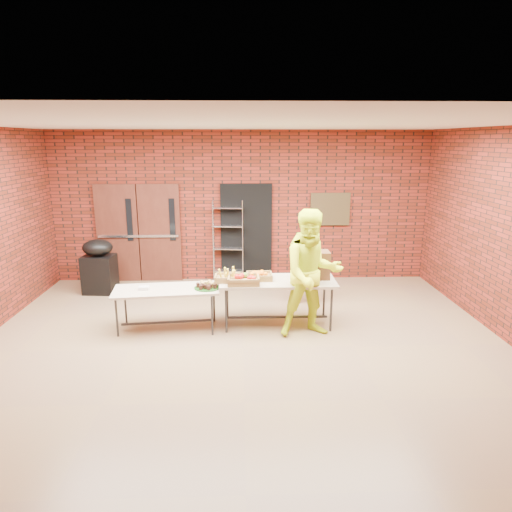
{
  "coord_description": "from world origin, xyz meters",
  "views": [
    {
      "loc": [
        -0.03,
        -6.2,
        2.98
      ],
      "look_at": [
        0.24,
        1.4,
        1.05
      ],
      "focal_mm": 32.0,
      "sensor_mm": 36.0,
      "label": 1
    }
  ],
  "objects_px": {
    "table_left": "(166,292)",
    "volunteer_woman": "(307,259)",
    "wire_rack": "(228,242)",
    "covered_grill": "(99,266)",
    "volunteer_man": "(312,274)",
    "table_right": "(278,284)",
    "coffee_dispenser": "(318,265)"
  },
  "relations": [
    {
      "from": "coffee_dispenser",
      "to": "covered_grill",
      "type": "bearing_deg",
      "value": 157.59
    },
    {
      "from": "table_left",
      "to": "volunteer_woman",
      "type": "distance_m",
      "value": 2.68
    },
    {
      "from": "table_left",
      "to": "covered_grill",
      "type": "height_order",
      "value": "covered_grill"
    },
    {
      "from": "wire_rack",
      "to": "table_right",
      "type": "bearing_deg",
      "value": -63.69
    },
    {
      "from": "wire_rack",
      "to": "covered_grill",
      "type": "height_order",
      "value": "wire_rack"
    },
    {
      "from": "volunteer_woman",
      "to": "table_left",
      "type": "bearing_deg",
      "value": 29.38
    },
    {
      "from": "covered_grill",
      "to": "volunteer_man",
      "type": "relative_size",
      "value": 0.55
    },
    {
      "from": "table_right",
      "to": "table_left",
      "type": "bearing_deg",
      "value": -175.71
    },
    {
      "from": "table_left",
      "to": "volunteer_woman",
      "type": "relative_size",
      "value": 1.01
    },
    {
      "from": "volunteer_man",
      "to": "covered_grill",
      "type": "bearing_deg",
      "value": 142.69
    },
    {
      "from": "table_right",
      "to": "coffee_dispenser",
      "type": "xyz_separation_m",
      "value": [
        0.68,
        0.08,
        0.29
      ]
    },
    {
      "from": "table_left",
      "to": "volunteer_man",
      "type": "bearing_deg",
      "value": -13.0
    },
    {
      "from": "wire_rack",
      "to": "covered_grill",
      "type": "relative_size",
      "value": 1.61
    },
    {
      "from": "wire_rack",
      "to": "volunteer_woman",
      "type": "bearing_deg",
      "value": -36.7
    },
    {
      "from": "table_right",
      "to": "covered_grill",
      "type": "bearing_deg",
      "value": 152.94
    },
    {
      "from": "wire_rack",
      "to": "coffee_dispenser",
      "type": "xyz_separation_m",
      "value": [
        1.54,
        -2.35,
        0.12
      ]
    },
    {
      "from": "table_right",
      "to": "coffee_dispenser",
      "type": "height_order",
      "value": "coffee_dispenser"
    },
    {
      "from": "table_right",
      "to": "coffee_dispenser",
      "type": "bearing_deg",
      "value": 7.24
    },
    {
      "from": "table_right",
      "to": "volunteer_man",
      "type": "height_order",
      "value": "volunteer_man"
    },
    {
      "from": "covered_grill",
      "to": "table_left",
      "type": "bearing_deg",
      "value": -44.13
    },
    {
      "from": "wire_rack",
      "to": "table_right",
      "type": "xyz_separation_m",
      "value": [
        0.87,
        -2.44,
        -0.17
      ]
    },
    {
      "from": "wire_rack",
      "to": "table_left",
      "type": "height_order",
      "value": "wire_rack"
    },
    {
      "from": "wire_rack",
      "to": "volunteer_man",
      "type": "relative_size",
      "value": 0.88
    },
    {
      "from": "table_left",
      "to": "table_right",
      "type": "relative_size",
      "value": 0.91
    },
    {
      "from": "covered_grill",
      "to": "table_right",
      "type": "bearing_deg",
      "value": -22.2
    },
    {
      "from": "volunteer_woman",
      "to": "covered_grill",
      "type": "bearing_deg",
      "value": -6.58
    },
    {
      "from": "wire_rack",
      "to": "covered_grill",
      "type": "distance_m",
      "value": 2.66
    },
    {
      "from": "wire_rack",
      "to": "table_left",
      "type": "distance_m",
      "value": 2.73
    },
    {
      "from": "table_left",
      "to": "volunteer_woman",
      "type": "height_order",
      "value": "volunteer_woman"
    },
    {
      "from": "table_left",
      "to": "covered_grill",
      "type": "xyz_separation_m",
      "value": [
        -1.63,
        1.9,
        -0.08
      ]
    },
    {
      "from": "volunteer_man",
      "to": "table_right",
      "type": "bearing_deg",
      "value": 131.74
    },
    {
      "from": "table_right",
      "to": "covered_grill",
      "type": "distance_m",
      "value": 3.86
    }
  ]
}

